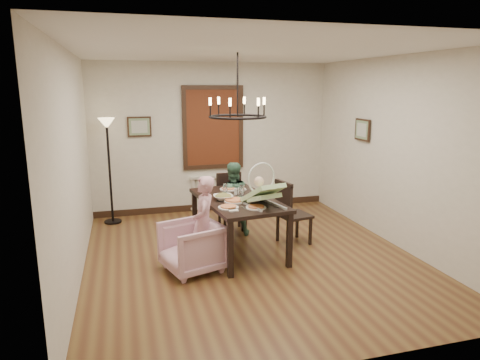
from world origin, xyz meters
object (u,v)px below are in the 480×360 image
floor_lamp (110,173)px  baby_bouncer (263,191)px  chair_right (294,212)px  seated_man (232,205)px  elderly_woman (204,231)px  drinking_glass (241,193)px  armchair (192,247)px  dining_table (238,204)px  chair_far (232,203)px

floor_lamp → baby_bouncer: bearing=-49.8°
chair_right → seated_man: (-0.82, 0.61, -0.00)m
elderly_woman → drinking_glass: (0.63, 0.46, 0.36)m
armchair → baby_bouncer: (0.97, 0.03, 0.67)m
floor_lamp → chair_right: bearing=-33.6°
seated_man → baby_bouncer: 1.29m
armchair → baby_bouncer: size_ratio=1.16×
dining_table → floor_lamp: bearing=126.6°
elderly_woman → dining_table: bearing=141.9°
chair_right → elderly_woman: size_ratio=0.97×
armchair → floor_lamp: size_ratio=0.40×
seated_man → elderly_woman: bearing=60.7°
dining_table → baby_bouncer: 0.59m
armchair → seated_man: 1.49m
drinking_glass → chair_far: bearing=84.4°
armchair → baby_bouncer: baby_bouncer is taller
drinking_glass → seated_man: bearing=86.7°
chair_far → armchair: chair_far is taller
elderly_woman → seated_man: (0.67, 1.15, -0.02)m
baby_bouncer → seated_man: bearing=81.3°
dining_table → drinking_glass: 0.17m
seated_man → armchair: bearing=55.8°
dining_table → chair_far: chair_far is taller
drinking_glass → floor_lamp: 2.63m
elderly_woman → floor_lamp: bearing=-138.6°
seated_man → chair_far: bearing=-103.9°
elderly_woman → chair_right: bearing=124.1°
chair_right → drinking_glass: bearing=84.7°
chair_right → seated_man: size_ratio=1.01×
seated_man → floor_lamp: size_ratio=0.55×
dining_table → elderly_woman: (-0.58, -0.45, -0.20)m
seated_man → baby_bouncer: size_ratio=1.61×
dining_table → chair_right: (0.92, 0.10, -0.21)m
dining_table → floor_lamp: floor_lamp is taller
seated_man → baby_bouncer: baby_bouncer is taller
chair_far → seated_man: size_ratio=0.97×
baby_bouncer → chair_far: bearing=78.7°
drinking_glass → floor_lamp: size_ratio=0.08×
drinking_glass → elderly_woman: bearing=-144.1°
dining_table → baby_bouncer: (0.21, -0.47, 0.29)m
chair_far → seated_man: (-0.05, -0.17, 0.01)m
dining_table → seated_man: bearing=75.4°
baby_bouncer → drinking_glass: size_ratio=4.04×
chair_far → chair_right: bearing=-47.2°
dining_table → seated_man: 0.75m
elderly_woman → armchair: bearing=-59.5°
chair_far → armchair: 1.65m
dining_table → seated_man: (0.10, 0.71, -0.21)m
chair_far → seated_man: bearing=-106.7°
armchair → floor_lamp: (-1.03, 2.39, 0.58)m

